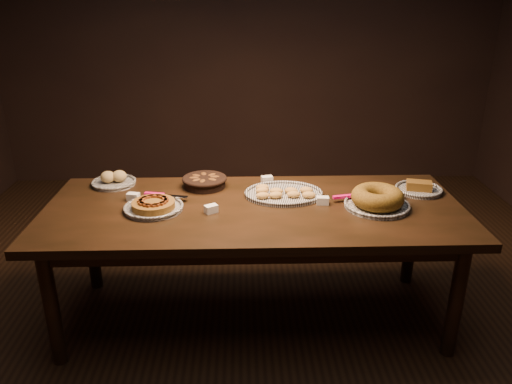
{
  "coord_description": "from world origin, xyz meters",
  "views": [
    {
      "loc": [
        -0.07,
        -2.62,
        1.89
      ],
      "look_at": [
        0.01,
        0.05,
        0.82
      ],
      "focal_mm": 35.0,
      "sensor_mm": 36.0,
      "label": 1
    }
  ],
  "objects_px": {
    "bundt_cake_plate": "(377,199)",
    "buffet_table": "(254,218)",
    "madeleine_platter": "(283,193)",
    "apple_tart_plate": "(154,206)"
  },
  "relations": [
    {
      "from": "apple_tart_plate",
      "to": "madeleine_platter",
      "type": "distance_m",
      "value": 0.77
    },
    {
      "from": "apple_tart_plate",
      "to": "buffet_table",
      "type": "bearing_deg",
      "value": -16.59
    },
    {
      "from": "bundt_cake_plate",
      "to": "madeleine_platter",
      "type": "bearing_deg",
      "value": 167.98
    },
    {
      "from": "buffet_table",
      "to": "apple_tart_plate",
      "type": "distance_m",
      "value": 0.58
    },
    {
      "from": "buffet_table",
      "to": "bundt_cake_plate",
      "type": "height_order",
      "value": "bundt_cake_plate"
    },
    {
      "from": "bundt_cake_plate",
      "to": "buffet_table",
      "type": "bearing_deg",
      "value": -174.76
    },
    {
      "from": "buffet_table",
      "to": "bundt_cake_plate",
      "type": "distance_m",
      "value": 0.71
    },
    {
      "from": "madeleine_platter",
      "to": "bundt_cake_plate",
      "type": "relative_size",
      "value": 1.1
    },
    {
      "from": "buffet_table",
      "to": "apple_tart_plate",
      "type": "relative_size",
      "value": 6.77
    },
    {
      "from": "madeleine_platter",
      "to": "bundt_cake_plate",
      "type": "xyz_separation_m",
      "value": [
        0.52,
        -0.19,
        0.03
      ]
    }
  ]
}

